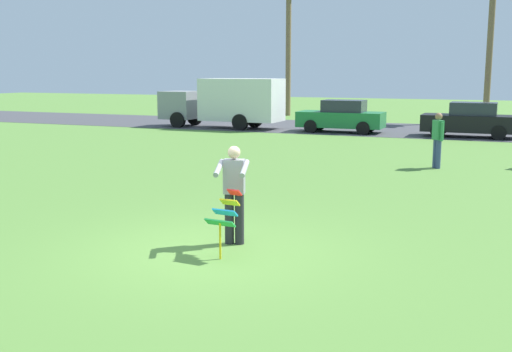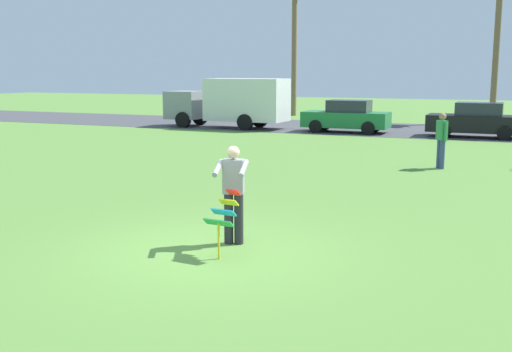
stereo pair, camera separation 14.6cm
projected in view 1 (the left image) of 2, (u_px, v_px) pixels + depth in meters
The scene contains 8 objects.
ground_plane at pixel (211, 251), 10.32m from camera, with size 120.00×120.00×0.00m, color #568438.
road_strip at pixel (411, 130), 31.41m from camera, with size 120.00×8.00×0.01m, color #424247.
person_kite_flyer at pixel (234, 191), 10.57m from camera, with size 0.66×0.74×1.73m.
kite_held at pixel (225, 214), 9.90m from camera, with size 0.52×0.66×1.07m.
parked_truck_grey_van at pixel (227, 102), 32.43m from camera, with size 6.75×2.24×2.62m.
parked_car_green at pixel (341, 117), 30.23m from camera, with size 4.21×1.85×1.60m.
parked_car_black at pixel (470, 120), 27.97m from camera, with size 4.22×1.86×1.60m.
person_walker_near at pixel (438, 138), 18.98m from camera, with size 0.39×0.49×1.73m.
Camera 1 is at (4.48, -8.93, 2.99)m, focal length 42.87 mm.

